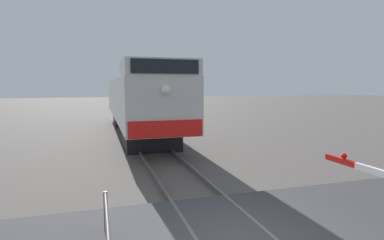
{
  "coord_description": "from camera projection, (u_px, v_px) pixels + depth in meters",
  "views": [
    {
      "loc": [
        -2.39,
        -4.71,
        3.0
      ],
      "look_at": [
        0.8,
        5.79,
        1.78
      ],
      "focal_mm": 28.91,
      "sensor_mm": 36.0,
      "label": 1
    }
  ],
  "objects": [
    {
      "name": "locomotive",
      "position": [
        138.0,
        101.0,
        19.2
      ],
      "size": [
        2.97,
        17.07,
        4.03
      ],
      "color": "black",
      "rests_on": "ground_plane"
    },
    {
      "name": "guard_railing",
      "position": [
        108.0,
        236.0,
        4.94
      ],
      "size": [
        0.08,
        2.41,
        0.95
      ],
      "color": "#4C4742",
      "rests_on": "ground_plane"
    }
  ]
}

